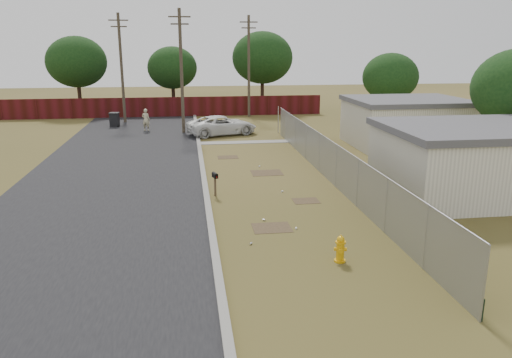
{
  "coord_description": "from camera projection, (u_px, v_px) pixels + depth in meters",
  "views": [
    {
      "loc": [
        -3.73,
        -21.87,
        6.47
      ],
      "look_at": [
        -0.99,
        -2.16,
        1.1
      ],
      "focal_mm": 35.0,
      "sensor_mm": 36.0,
      "label": 1
    }
  ],
  "objects": [
    {
      "name": "fire_hydrant",
      "position": [
        340.0,
        249.0,
        15.27
      ],
      "size": [
        0.42,
        0.42,
        0.88
      ],
      "color": "#DFA30B",
      "rests_on": "ground"
    },
    {
      "name": "scattered_litter",
      "position": [
        270.0,
        205.0,
        20.71
      ],
      "size": [
        2.32,
        10.94,
        0.07
      ],
      "color": "white",
      "rests_on": "ground"
    },
    {
      "name": "trash_bin",
      "position": [
        115.0,
        119.0,
        40.53
      ],
      "size": [
        0.82,
        0.9,
        1.15
      ],
      "color": "black",
      "rests_on": "ground"
    },
    {
      "name": "mailbox",
      "position": [
        215.0,
        177.0,
        21.87
      ],
      "size": [
        0.27,
        0.46,
        1.06
      ],
      "color": "brown",
      "rests_on": "ground"
    },
    {
      "name": "pedestrian",
      "position": [
        146.0,
        120.0,
        38.42
      ],
      "size": [
        0.73,
        0.6,
        1.73
      ],
      "primitive_type": "imported",
      "rotation": [
        0.0,
        0.0,
        2.8
      ],
      "color": "#BDB38B",
      "rests_on": "ground"
    },
    {
      "name": "horizon_trees",
      "position": [
        237.0,
        66.0,
        44.52
      ],
      "size": [
        33.32,
        31.94,
        7.78
      ],
      "color": "#382319",
      "rests_on": "ground"
    },
    {
      "name": "ground",
      "position": [
        271.0,
        189.0,
        23.09
      ],
      "size": [
        120.0,
        120.0,
        0.0
      ],
      "primitive_type": "plane",
      "color": "brown",
      "rests_on": "ground"
    },
    {
      "name": "pickup_truck",
      "position": [
        222.0,
        125.0,
        36.81
      ],
      "size": [
        5.61,
        3.85,
        1.43
      ],
      "primitive_type": "imported",
      "rotation": [
        0.0,
        0.0,
        1.89
      ],
      "color": "silver",
      "rests_on": "ground"
    },
    {
      "name": "houses",
      "position": [
        438.0,
        138.0,
        26.97
      ],
      "size": [
        9.3,
        17.24,
        3.1
      ],
      "color": "silver",
      "rests_on": "ground"
    },
    {
      "name": "street",
      "position": [
        137.0,
        156.0,
        29.89
      ],
      "size": [
        15.1,
        60.0,
        0.12
      ],
      "color": "black",
      "rests_on": "ground"
    },
    {
      "name": "utility_poles",
      "position": [
        186.0,
        67.0,
        41.14
      ],
      "size": [
        12.6,
        8.24,
        9.0
      ],
      "color": "#483F30",
      "rests_on": "ground"
    },
    {
      "name": "privacy_fence",
      "position": [
        162.0,
        107.0,
        45.96
      ],
      "size": [
        30.0,
        0.12,
        1.8
      ],
      "primitive_type": "cube",
      "color": "#4A1014",
      "rests_on": "ground"
    },
    {
      "name": "chainlink_fence",
      "position": [
        330.0,
        165.0,
        24.28
      ],
      "size": [
        0.1,
        27.06,
        2.02
      ],
      "color": "#93959B",
      "rests_on": "ground"
    }
  ]
}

